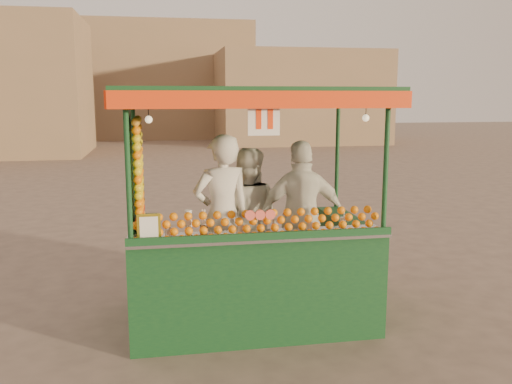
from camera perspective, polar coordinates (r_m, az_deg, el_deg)
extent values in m
plane|color=brown|center=(6.77, -2.16, -12.28)|extent=(90.00, 90.00, 0.00)
cube|color=#89694E|center=(31.22, 4.47, 9.79)|extent=(9.00, 6.00, 5.00)
cube|color=#89694E|center=(36.24, -12.22, 11.20)|extent=(14.00, 7.00, 7.00)
cube|color=#0F371D|center=(6.53, -0.67, -11.68)|extent=(2.67, 1.65, 0.31)
cylinder|color=black|center=(6.44, -8.99, -11.82)|extent=(0.37, 0.10, 0.37)
cylinder|color=black|center=(6.72, 7.28, -10.83)|extent=(0.37, 0.10, 0.37)
cube|color=#0F371D|center=(5.72, 0.45, -8.84)|extent=(2.67, 0.31, 0.82)
cube|color=#0F371D|center=(6.36, -11.48, -7.07)|extent=(0.31, 1.34, 0.82)
cube|color=#0F371D|center=(6.73, 9.22, -6.07)|extent=(0.31, 1.34, 0.82)
cube|color=#B2B2B7|center=(5.62, 0.39, -4.62)|extent=(2.67, 0.47, 0.03)
cylinder|color=#0F371D|center=(5.27, -13.20, 1.95)|extent=(0.05, 0.05, 1.44)
cylinder|color=#0F371D|center=(5.74, 13.39, 2.58)|extent=(0.05, 0.05, 1.44)
cylinder|color=#0F371D|center=(6.80, -12.56, 3.72)|extent=(0.05, 0.05, 1.44)
cylinder|color=#0F371D|center=(7.17, 8.48, 4.16)|extent=(0.05, 0.05, 1.44)
cube|color=#0F371D|center=(6.07, -0.71, 10.43)|extent=(2.88, 1.85, 0.08)
cube|color=red|center=(5.16, 1.01, 9.61)|extent=(2.88, 0.04, 0.16)
cube|color=red|center=(6.99, -1.98, 9.69)|extent=(2.88, 0.04, 0.16)
cube|color=red|center=(6.00, -14.58, 9.34)|extent=(0.04, 1.85, 0.16)
cube|color=red|center=(6.47, 12.15, 9.46)|extent=(0.04, 1.85, 0.16)
cylinder|color=#F35C4A|center=(5.43, 0.44, -2.40)|extent=(0.10, 0.03, 0.10)
cube|color=gold|center=(5.37, -11.10, -3.76)|extent=(0.23, 0.02, 0.29)
cube|color=white|center=(5.24, 0.82, 7.59)|extent=(0.31, 0.02, 0.31)
sphere|color=#FFE5B2|center=(5.29, -11.13, 7.43)|extent=(0.07, 0.07, 0.07)
sphere|color=#FFE5B2|center=(5.69, 11.38, 7.58)|extent=(0.07, 0.07, 0.07)
imported|color=beige|center=(6.19, -3.56, -2.50)|extent=(0.75, 0.58, 1.84)
imported|color=white|center=(6.56, -0.97, -2.58)|extent=(0.92, 0.78, 1.66)
imported|color=silver|center=(6.32, 4.83, -2.61)|extent=(1.05, 0.46, 1.76)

